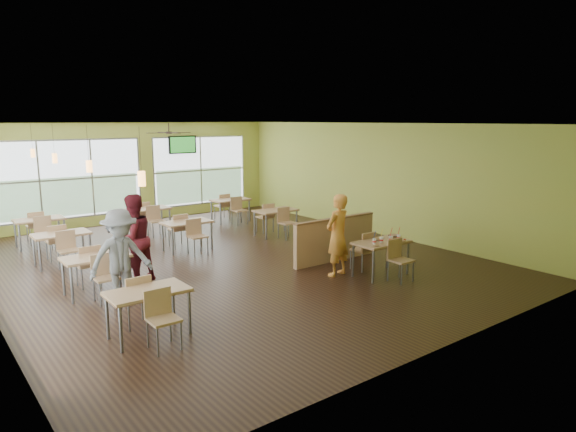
% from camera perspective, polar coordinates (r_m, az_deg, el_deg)
% --- Properties ---
extents(room, '(12.00, 12.04, 3.20)m').
position_cam_1_polar(room, '(11.98, -6.83, 2.46)').
color(room, black).
rests_on(room, ground).
extents(window_bays, '(9.24, 10.24, 2.38)m').
position_cam_1_polar(window_bays, '(13.83, -22.99, 2.26)').
color(window_bays, white).
rests_on(window_bays, room).
extents(main_table, '(1.22, 1.52, 0.87)m').
position_cam_1_polar(main_table, '(11.12, 10.32, -3.37)').
color(main_table, tan).
rests_on(main_table, floor).
extents(half_wall_divider, '(2.40, 0.14, 1.04)m').
position_cam_1_polar(half_wall_divider, '(12.14, 5.23, -2.58)').
color(half_wall_divider, tan).
rests_on(half_wall_divider, floor).
extents(dining_tables, '(6.92, 8.72, 0.87)m').
position_cam_1_polar(dining_tables, '(13.20, -14.49, -1.32)').
color(dining_tables, tan).
rests_on(dining_tables, floor).
extents(pendant_lights, '(0.11, 7.31, 0.86)m').
position_cam_1_polar(pendant_lights, '(11.28, -22.93, 5.55)').
color(pendant_lights, '#2D2119').
rests_on(pendant_lights, ceiling).
extents(ceiling_fan, '(1.25, 1.25, 0.29)m').
position_cam_1_polar(ceiling_fan, '(14.53, -13.10, 9.03)').
color(ceiling_fan, '#2D2119').
rests_on(ceiling_fan, ceiling).
extents(tv_backwall, '(1.00, 0.07, 0.60)m').
position_cam_1_polar(tv_backwall, '(17.93, -11.64, 7.77)').
color(tv_backwall, black).
rests_on(tv_backwall, wall_back).
extents(man_plaid, '(0.71, 0.53, 1.76)m').
position_cam_1_polar(man_plaid, '(10.94, 5.52, -2.13)').
color(man_plaid, orange).
rests_on(man_plaid, floor).
extents(patron_maroon, '(1.05, 0.92, 1.83)m').
position_cam_1_polar(patron_maroon, '(10.88, -16.84, -2.45)').
color(patron_maroon, '#5C151D').
rests_on(patron_maroon, floor).
extents(patron_grey, '(1.14, 0.66, 1.76)m').
position_cam_1_polar(patron_grey, '(9.64, -18.11, -4.41)').
color(patron_grey, slate).
rests_on(patron_grey, floor).
extents(cup_blue, '(0.08, 0.08, 0.30)m').
position_cam_1_polar(cup_blue, '(10.81, 9.56, -2.78)').
color(cup_blue, white).
rests_on(cup_blue, main_table).
extents(cup_yellow, '(0.09, 0.09, 0.33)m').
position_cam_1_polar(cup_yellow, '(10.94, 10.34, -2.61)').
color(cup_yellow, white).
rests_on(cup_yellow, main_table).
extents(cup_red_near, '(0.09, 0.09, 0.34)m').
position_cam_1_polar(cup_red_near, '(11.04, 11.35, -2.51)').
color(cup_red_near, white).
rests_on(cup_red_near, main_table).
extents(cup_red_far, '(0.09, 0.09, 0.31)m').
position_cam_1_polar(cup_red_far, '(11.26, 12.20, -2.31)').
color(cup_red_far, white).
rests_on(cup_red_far, main_table).
extents(food_basket, '(0.24, 0.24, 0.06)m').
position_cam_1_polar(food_basket, '(11.51, 11.66, -2.17)').
color(food_basket, black).
rests_on(food_basket, main_table).
extents(ketchup_cup, '(0.05, 0.05, 0.02)m').
position_cam_1_polar(ketchup_cup, '(11.31, 12.85, -2.56)').
color(ketchup_cup, '#B72504').
rests_on(ketchup_cup, main_table).
extents(wrapper_left, '(0.15, 0.14, 0.04)m').
position_cam_1_polar(wrapper_left, '(10.64, 9.78, -3.23)').
color(wrapper_left, '#9E744C').
rests_on(wrapper_left, main_table).
extents(wrapper_mid, '(0.20, 0.18, 0.04)m').
position_cam_1_polar(wrapper_mid, '(11.15, 9.78, -2.57)').
color(wrapper_mid, '#9E744C').
rests_on(wrapper_mid, main_table).
extents(wrapper_right, '(0.14, 0.13, 0.03)m').
position_cam_1_polar(wrapper_right, '(11.15, 12.67, -2.70)').
color(wrapper_right, '#9E744C').
rests_on(wrapper_right, main_table).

